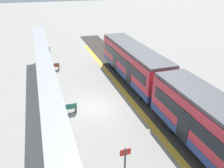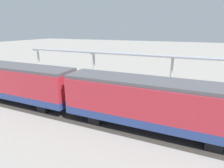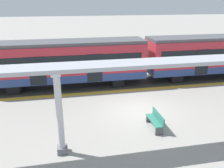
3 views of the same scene
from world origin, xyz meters
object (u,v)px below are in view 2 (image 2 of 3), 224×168
(canopy_pillar_second, at_px, (171,75))
(passenger_waiting_near_edge, at_px, (25,80))
(train_near_carriage, at_px, (151,104))
(canopy_pillar_third, at_px, (94,68))
(train_far_carriage, at_px, (16,83))
(canopy_pillar_fourth, at_px, (39,62))
(bench_mid_platform, at_px, (220,97))
(bench_near_end, at_px, (125,85))
(platform_info_sign, at_px, (61,75))

(canopy_pillar_second, bearing_deg, passenger_waiting_near_edge, 111.55)
(canopy_pillar_second, height_order, passenger_waiting_near_edge, canopy_pillar_second)
(train_near_carriage, bearing_deg, canopy_pillar_second, -2.84)
(canopy_pillar_third, height_order, passenger_waiting_near_edge, canopy_pillar_third)
(train_near_carriage, bearing_deg, canopy_pillar_third, 46.44)
(train_far_carriage, xyz_separation_m, canopy_pillar_third, (8.48, -3.47, 0.07))
(canopy_pillar_fourth, height_order, bench_mid_platform, canopy_pillar_fourth)
(canopy_pillar_second, height_order, bench_near_end, canopy_pillar_second)
(canopy_pillar_third, bearing_deg, canopy_pillar_fourth, 90.00)
(train_far_carriage, xyz_separation_m, canopy_pillar_fourth, (8.48, 5.65, 0.07))
(train_far_carriage, height_order, canopy_pillar_second, canopy_pillar_second)
(bench_mid_platform, distance_m, platform_info_sign, 16.97)
(train_far_carriage, xyz_separation_m, bench_mid_platform, (7.53, -17.48, -1.38))
(canopy_pillar_fourth, height_order, platform_info_sign, canopy_pillar_fourth)
(train_far_carriage, distance_m, platform_info_sign, 5.52)
(canopy_pillar_second, relative_size, bench_near_end, 2.50)
(bench_mid_platform, distance_m, passenger_waiting_near_edge, 20.08)
(train_near_carriage, relative_size, canopy_pillar_fourth, 3.15)
(canopy_pillar_second, height_order, canopy_pillar_fourth, same)
(canopy_pillar_third, height_order, bench_mid_platform, canopy_pillar_third)
(canopy_pillar_third, distance_m, platform_info_sign, 4.17)
(bench_mid_platform, bearing_deg, canopy_pillar_second, 78.49)
(bench_mid_platform, height_order, platform_info_sign, platform_info_sign)
(canopy_pillar_fourth, relative_size, platform_info_sign, 1.70)
(platform_info_sign, bearing_deg, train_far_carriage, 173.11)
(canopy_pillar_second, height_order, platform_info_sign, canopy_pillar_second)
(canopy_pillar_third, distance_m, passenger_waiting_near_edge, 8.02)
(bench_near_end, distance_m, platform_info_sign, 7.69)
(canopy_pillar_third, xyz_separation_m, passenger_waiting_near_edge, (-5.84, 5.45, -0.78))
(train_near_carriage, bearing_deg, train_far_carriage, 90.00)
(train_near_carriage, relative_size, train_far_carriage, 1.00)
(train_far_carriage, bearing_deg, canopy_pillar_fourth, 33.65)
(bench_near_end, bearing_deg, train_far_carriage, 132.14)
(canopy_pillar_third, distance_m, bench_mid_platform, 14.12)
(train_far_carriage, relative_size, canopy_pillar_second, 3.15)
(train_far_carriage, distance_m, canopy_pillar_fourth, 10.19)
(canopy_pillar_third, bearing_deg, platform_info_sign, 137.14)
(train_near_carriage, relative_size, canopy_pillar_third, 3.15)
(canopy_pillar_fourth, height_order, passenger_waiting_near_edge, canopy_pillar_fourth)
(train_near_carriage, xyz_separation_m, bench_near_end, (7.30, 4.32, -1.38))
(train_near_carriage, bearing_deg, bench_near_end, 30.63)
(train_near_carriage, xyz_separation_m, canopy_pillar_fourth, (8.48, 18.04, 0.07))
(canopy_pillar_third, height_order, platform_info_sign, canopy_pillar_third)
(canopy_pillar_third, xyz_separation_m, bench_mid_platform, (-0.95, -14.01, -1.46))
(canopy_pillar_fourth, distance_m, passenger_waiting_near_edge, 6.94)
(canopy_pillar_second, xyz_separation_m, canopy_pillar_third, (0.00, 9.34, 0.00))
(canopy_pillar_third, height_order, bench_near_end, canopy_pillar_third)
(train_near_carriage, height_order, canopy_pillar_third, canopy_pillar_third)
(bench_mid_platform, bearing_deg, canopy_pillar_third, 86.12)
(platform_info_sign, relative_size, passenger_waiting_near_edge, 1.23)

